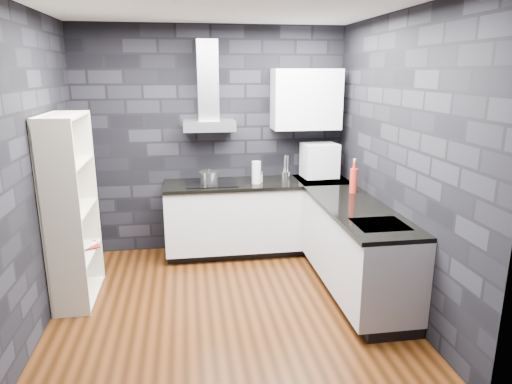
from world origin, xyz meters
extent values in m
plane|color=#411F0B|center=(0.00, 0.00, 0.00)|extent=(3.20, 3.20, 0.00)
plane|color=white|center=(0.00, 0.00, 2.70)|extent=(3.20, 3.20, 0.00)
cube|color=black|center=(0.00, 1.62, 1.35)|extent=(3.20, 0.05, 2.70)
cube|color=black|center=(0.00, -1.62, 1.35)|extent=(3.20, 0.05, 2.70)
cube|color=black|center=(-1.62, 0.00, 1.35)|extent=(0.05, 3.20, 2.70)
cube|color=black|center=(1.62, 0.00, 1.35)|extent=(0.05, 3.20, 2.70)
cube|color=black|center=(0.50, 1.34, 0.05)|extent=(2.18, 0.50, 0.10)
cube|color=black|center=(1.34, 0.10, 0.05)|extent=(0.50, 1.78, 0.10)
cube|color=silver|center=(0.50, 1.30, 0.48)|extent=(2.20, 0.60, 0.76)
cube|color=silver|center=(1.30, 0.10, 0.48)|extent=(0.60, 1.80, 0.76)
cube|color=black|center=(0.50, 1.29, 0.88)|extent=(2.20, 0.62, 0.04)
cube|color=black|center=(1.29, 0.10, 0.88)|extent=(0.62, 1.80, 0.04)
cube|color=black|center=(1.30, 1.30, 0.88)|extent=(0.62, 0.62, 0.04)
cube|color=silver|center=(-0.05, 1.43, 1.56)|extent=(0.60, 0.34, 0.12)
cube|color=silver|center=(-0.05, 1.50, 2.07)|extent=(0.24, 0.20, 0.90)
cube|color=silver|center=(1.10, 1.43, 1.85)|extent=(0.80, 0.35, 0.70)
cube|color=black|center=(-0.05, 1.30, 0.91)|extent=(0.58, 0.50, 0.01)
cube|color=silver|center=(1.30, -0.40, 0.89)|extent=(0.44, 0.40, 0.01)
cylinder|color=silver|center=(-0.08, 1.26, 0.97)|extent=(0.27, 0.27, 0.12)
cylinder|color=silver|center=(0.47, 1.21, 1.03)|extent=(0.12, 0.12, 0.26)
cylinder|color=tan|center=(0.51, 1.27, 0.95)|extent=(0.11, 0.11, 0.11)
cylinder|color=silver|center=(0.83, 1.24, 0.96)|extent=(0.10, 0.10, 0.12)
cube|color=silver|center=(1.27, 1.35, 1.12)|extent=(0.43, 0.35, 0.41)
cylinder|color=#AD261A|center=(1.44, 0.64, 1.03)|extent=(0.10, 0.10, 0.26)
cube|color=beige|center=(-1.42, 0.42, 0.90)|extent=(0.52, 0.86, 1.80)
imported|color=white|center=(-1.42, 0.37, 0.94)|extent=(0.24, 0.24, 0.05)
imported|color=maroon|center=(-1.40, 0.56, 0.57)|extent=(0.16, 0.08, 0.22)
imported|color=#B2B2B2|center=(-1.44, 0.60, 0.59)|extent=(0.16, 0.10, 0.23)
camera|label=1|loc=(-0.32, -3.91, 2.17)|focal=32.00mm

